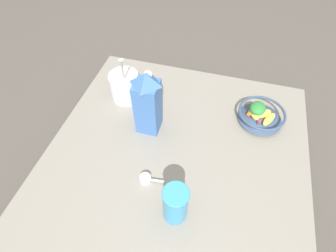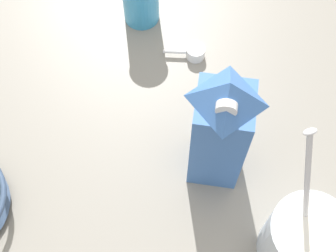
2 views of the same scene
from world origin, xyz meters
The scene contains 5 objects.
ground_plane centered at (0.00, 0.00, 0.00)m, with size 6.00×6.00×0.00m, color #4C4742.
countertop centered at (0.00, 0.00, 0.02)m, with size 0.94×0.94×0.04m.
milk_carton centered at (0.13, -0.09, 0.17)m, with size 0.08×0.08×0.27m.
yogurt_tub centered at (0.28, -0.22, 0.11)m, with size 0.12×0.15×0.27m.
measuring_scoop centered at (0.07, 0.14, 0.05)m, with size 0.08×0.04×0.02m.
Camera 2 is at (0.10, -0.42, 0.82)m, focal length 50.00 mm.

